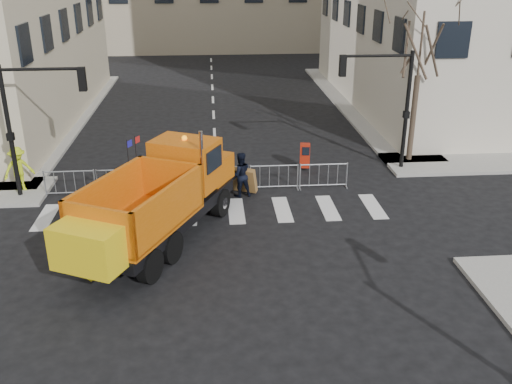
{
  "coord_description": "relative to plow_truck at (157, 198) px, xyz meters",
  "views": [
    {
      "loc": [
        -0.15,
        -14.57,
        9.15
      ],
      "look_at": [
        1.23,
        2.5,
        2.02
      ],
      "focal_mm": 40.0,
      "sensor_mm": 36.0,
      "label": 1
    }
  ],
  "objects": [
    {
      "name": "traffic_light_right",
      "position": [
        10.54,
        6.4,
        1.05
      ],
      "size": [
        0.18,
        0.18,
        5.4
      ],
      "primitive_type": "cylinder",
      "color": "black",
      "rests_on": "ground"
    },
    {
      "name": "worker",
      "position": [
        -6.03,
        4.87,
        -0.57
      ],
      "size": [
        1.39,
        1.27,
        1.87
      ],
      "primitive_type": "imported",
      "rotation": [
        0.0,
        0.0,
        0.61
      ],
      "color": "#CAE61B",
      "rests_on": "sidewalk_back"
    },
    {
      "name": "cop_a",
      "position": [
        1.72,
        3.73,
        -0.76
      ],
      "size": [
        0.77,
        0.75,
        1.78
      ],
      "primitive_type": "imported",
      "rotation": [
        0.0,
        0.0,
        3.88
      ],
      "color": "black",
      "rests_on": "ground"
    },
    {
      "name": "plow_truck",
      "position": [
        0.0,
        0.0,
        0.0
      ],
      "size": [
        6.47,
        9.73,
        3.72
      ],
      "rotation": [
        0.0,
        0.0,
        1.12
      ],
      "color": "black",
      "rests_on": "ground"
    },
    {
      "name": "cop_c",
      "position": [
        1.85,
        3.6,
        -0.74
      ],
      "size": [
        1.13,
        1.0,
        1.83
      ],
      "primitive_type": "imported",
      "rotation": [
        0.0,
        0.0,
        3.78
      ],
      "color": "black",
      "rests_on": "ground"
    },
    {
      "name": "cop_b",
      "position": [
        2.99,
        3.9,
        -0.72
      ],
      "size": [
        1.02,
        0.87,
        1.86
      ],
      "primitive_type": "imported",
      "rotation": [
        0.0,
        0.0,
        3.33
      ],
      "color": "black",
      "rests_on": "ground"
    },
    {
      "name": "ground",
      "position": [
        2.04,
        -3.1,
        -1.65
      ],
      "size": [
        120.0,
        120.0,
        0.0
      ],
      "primitive_type": "plane",
      "color": "black",
      "rests_on": "ground"
    },
    {
      "name": "crowd_barriers",
      "position": [
        1.29,
        4.5,
        -1.1
      ],
      "size": [
        12.6,
        0.6,
        1.1
      ],
      "primitive_type": null,
      "color": "#9EA0A5",
      "rests_on": "ground"
    },
    {
      "name": "sidewalk_back",
      "position": [
        2.04,
        5.4,
        -1.58
      ],
      "size": [
        64.0,
        5.0,
        0.15
      ],
      "primitive_type": "cube",
      "color": "gray",
      "rests_on": "ground"
    },
    {
      "name": "newspaper_box",
      "position": [
        6.09,
        6.71,
        -0.95
      ],
      "size": [
        0.51,
        0.46,
        1.1
      ],
      "primitive_type": "cube",
      "rotation": [
        0.0,
        0.0,
        -0.16
      ],
      "color": "#A91F0D",
      "rests_on": "sidewalk_back"
    },
    {
      "name": "street_tree",
      "position": [
        11.24,
        7.4,
        2.1
      ],
      "size": [
        3.0,
        3.0,
        7.5
      ],
      "primitive_type": null,
      "color": "#382B21",
      "rests_on": "ground"
    },
    {
      "name": "traffic_light_left",
      "position": [
        -5.96,
        4.4,
        1.05
      ],
      "size": [
        0.18,
        0.18,
        5.4
      ],
      "primitive_type": "cylinder",
      "color": "black",
      "rests_on": "ground"
    }
  ]
}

